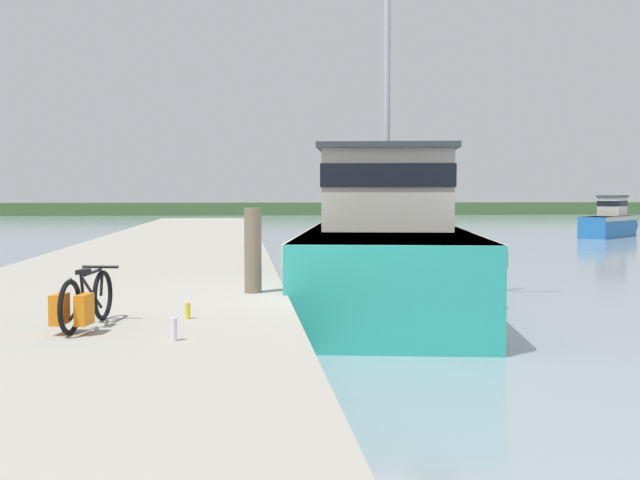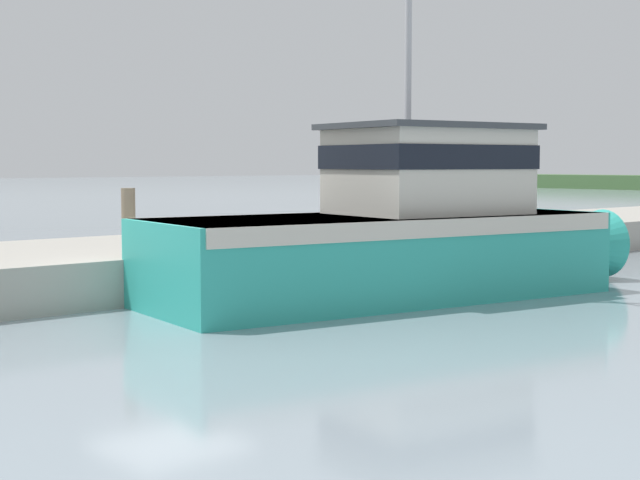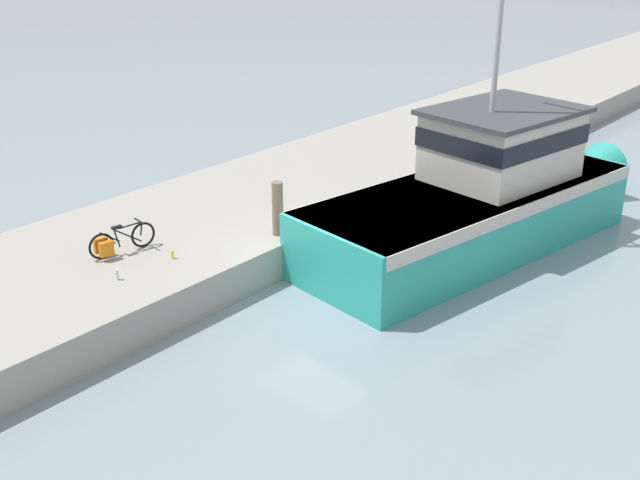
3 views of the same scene
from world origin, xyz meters
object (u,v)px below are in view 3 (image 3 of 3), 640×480
fishing_boat_main (482,194)px  water_bottle_on_curb (173,255)px  water_bottle_by_bike (117,275)px  mooring_post (278,209)px  bicycle_touring (116,242)px

fishing_boat_main → water_bottle_on_curb: fishing_boat_main is taller
fishing_boat_main → water_bottle_by_bike: 9.44m
mooring_post → water_bottle_on_curb: bearing=-108.2°
water_bottle_on_curb → mooring_post: bearing=71.8°
bicycle_touring → mooring_post: 3.82m
fishing_boat_main → bicycle_touring: size_ratio=7.02×
bicycle_touring → mooring_post: bearing=68.3°
mooring_post → water_bottle_on_curb: 2.77m
bicycle_touring → mooring_post: (1.99, 3.24, 0.35)m
water_bottle_on_curb → water_bottle_by_bike: size_ratio=0.83×
fishing_boat_main → mooring_post: (-2.95, -4.57, 0.20)m
bicycle_touring → water_bottle_on_curb: 1.34m
fishing_boat_main → mooring_post: 5.44m
water_bottle_on_curb → water_bottle_by_bike: (-0.05, -1.47, 0.02)m
fishing_boat_main → mooring_post: bearing=-113.7°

